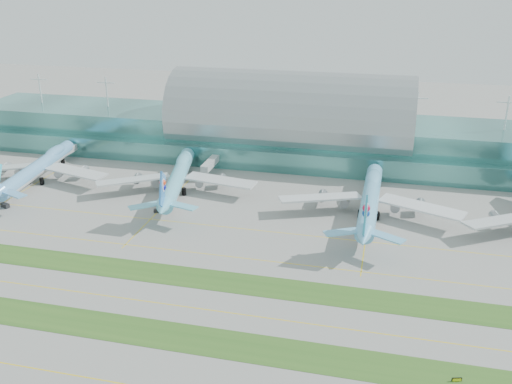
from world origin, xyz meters
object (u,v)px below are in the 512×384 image
(airliner_c, at_px, (370,198))
(taxiway_sign_east, at_px, (457,380))
(airliner_b, at_px, (178,176))
(airliner_a, at_px, (38,167))
(terminal, at_px, (290,129))

(airliner_c, xyz_separation_m, taxiway_sign_east, (25.29, -93.46, -6.37))
(airliner_c, distance_m, taxiway_sign_east, 97.03)
(airliner_b, height_order, taxiway_sign_east, airliner_b)
(airliner_b, relative_size, airliner_c, 0.96)
(airliner_b, bearing_deg, airliner_a, 170.19)
(airliner_a, bearing_deg, taxiway_sign_east, -36.02)
(terminal, xyz_separation_m, airliner_a, (-103.85, -61.21, -7.55))
(airliner_c, bearing_deg, terminal, 124.53)
(airliner_a, bearing_deg, terminal, 23.70)
(terminal, height_order, airliner_c, terminal)
(airliner_c, bearing_deg, taxiway_sign_east, -74.41)
(terminal, relative_size, airliner_c, 4.20)
(airliner_b, bearing_deg, taxiway_sign_east, -55.00)
(airliner_a, bearing_deg, airliner_b, -4.44)
(airliner_a, distance_m, airliner_b, 65.60)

